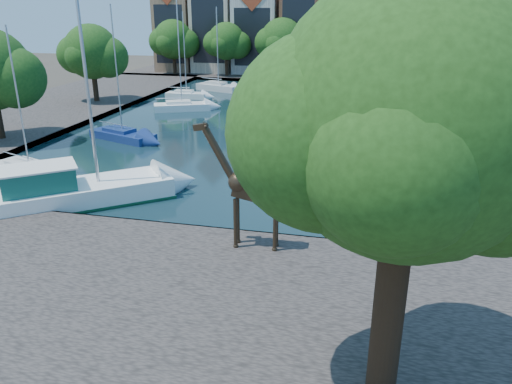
% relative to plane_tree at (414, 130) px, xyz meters
% --- Properties ---
extents(ground, '(160.00, 160.00, 0.00)m').
position_rel_plane_tree_xyz_m(ground, '(-7.62, 9.01, -7.67)').
color(ground, '#38332B').
rests_on(ground, ground).
extents(water_basin, '(38.00, 50.00, 0.08)m').
position_rel_plane_tree_xyz_m(water_basin, '(-7.62, 33.01, -7.63)').
color(water_basin, black).
rests_on(water_basin, ground).
extents(near_quay, '(50.00, 14.00, 0.50)m').
position_rel_plane_tree_xyz_m(near_quay, '(-7.62, 2.01, -7.42)').
color(near_quay, '#4B4441').
rests_on(near_quay, ground).
extents(far_quay, '(60.00, 16.00, 0.50)m').
position_rel_plane_tree_xyz_m(far_quay, '(-7.62, 65.01, -7.42)').
color(far_quay, '#4B4441').
rests_on(far_quay, ground).
extents(left_quay, '(14.00, 52.00, 0.50)m').
position_rel_plane_tree_xyz_m(left_quay, '(-32.62, 33.01, -7.42)').
color(left_quay, '#4B4441').
rests_on(left_quay, ground).
extents(plane_tree, '(8.32, 6.40, 10.62)m').
position_rel_plane_tree_xyz_m(plane_tree, '(0.00, 0.00, 0.00)').
color(plane_tree, '#332114').
rests_on(plane_tree, near_quay).
extents(townhouse_west_end, '(5.44, 9.18, 14.93)m').
position_rel_plane_tree_xyz_m(townhouse_west_end, '(-30.62, 64.99, -0.31)').
color(townhouse_west_end, '#8D6A4D').
rests_on(townhouse_west_end, far_quay).
extents(townhouse_west_mid, '(5.94, 9.18, 16.79)m').
position_rel_plane_tree_xyz_m(townhouse_west_mid, '(-24.62, 64.99, 0.56)').
color(townhouse_west_mid, beige).
rests_on(townhouse_west_mid, far_quay).
extents(townhouse_west_inner, '(6.43, 9.18, 15.15)m').
position_rel_plane_tree_xyz_m(townhouse_west_inner, '(-18.12, 64.99, -0.32)').
color(townhouse_west_inner, beige).
rests_on(townhouse_west_inner, far_quay).
extents(townhouse_center, '(5.44, 9.18, 16.93)m').
position_rel_plane_tree_xyz_m(townhouse_center, '(-11.62, 64.99, 0.69)').
color(townhouse_center, brown).
rests_on(townhouse_center, far_quay).
extents(townhouse_east_inner, '(5.94, 9.18, 15.79)m').
position_rel_plane_tree_xyz_m(townhouse_east_inner, '(-5.62, 64.99, 0.06)').
color(townhouse_east_inner, tan).
rests_on(townhouse_east_inner, far_quay).
extents(townhouse_east_mid, '(6.43, 9.18, 16.65)m').
position_rel_plane_tree_xyz_m(townhouse_east_mid, '(0.88, 64.99, 0.43)').
color(townhouse_east_mid, beige).
rests_on(townhouse_east_mid, far_quay).
extents(townhouse_east_end, '(5.44, 9.18, 14.43)m').
position_rel_plane_tree_xyz_m(townhouse_east_end, '(7.38, 64.99, -0.56)').
color(townhouse_east_end, brown).
rests_on(townhouse_east_end, far_quay).
extents(far_tree_far_west, '(7.28, 5.60, 7.68)m').
position_rel_plane_tree_xyz_m(far_tree_far_west, '(-29.51, 59.50, -2.49)').
color(far_tree_far_west, '#332114').
rests_on(far_tree_far_west, far_quay).
extents(far_tree_west, '(6.76, 5.20, 7.36)m').
position_rel_plane_tree_xyz_m(far_tree_west, '(-21.52, 59.50, -2.60)').
color(far_tree_west, '#332114').
rests_on(far_tree_west, far_quay).
extents(far_tree_mid_west, '(7.80, 6.00, 8.00)m').
position_rel_plane_tree_xyz_m(far_tree_mid_west, '(-13.51, 59.50, -2.38)').
color(far_tree_mid_west, '#332114').
rests_on(far_tree_mid_west, far_quay).
extents(far_tree_mid_east, '(7.02, 5.40, 7.52)m').
position_rel_plane_tree_xyz_m(far_tree_mid_east, '(-5.52, 59.50, -2.54)').
color(far_tree_mid_east, '#332114').
rests_on(far_tree_mid_east, far_quay).
extents(far_tree_east, '(7.54, 5.80, 7.84)m').
position_rel_plane_tree_xyz_m(far_tree_east, '(2.49, 59.50, -2.43)').
color(far_tree_east, '#332114').
rests_on(far_tree_east, far_quay).
extents(far_tree_far_east, '(6.76, 5.20, 7.36)m').
position_rel_plane_tree_xyz_m(far_tree_far_east, '(10.48, 59.50, -2.60)').
color(far_tree_far_east, '#332114').
rests_on(far_tree_far_east, far_quay).
extents(side_tree_left_far, '(7.28, 5.60, 7.88)m').
position_rel_plane_tree_xyz_m(side_tree_left_far, '(-29.51, 37.00, -2.29)').
color(side_tree_left_far, '#332114').
rests_on(side_tree_left_far, left_quay).
extents(giraffe_statue, '(3.71, 0.71, 5.30)m').
position_rel_plane_tree_xyz_m(giraffe_statue, '(-5.53, 7.49, -4.57)').
color(giraffe_statue, '#332619').
rests_on(giraffe_statue, near_quay).
extents(motorsailer, '(9.62, 8.57, 11.93)m').
position_rel_plane_tree_xyz_m(motorsailer, '(-16.24, 10.79, -6.67)').
color(motorsailer, white).
rests_on(motorsailer, water_basin).
extents(sailboat_left_a, '(6.04, 3.85, 9.05)m').
position_rel_plane_tree_xyz_m(sailboat_left_a, '(-21.52, 14.62, -7.11)').
color(sailboat_left_a, silver).
rests_on(sailboat_left_a, water_basin).
extents(sailboat_left_b, '(5.97, 3.80, 10.16)m').
position_rel_plane_tree_xyz_m(sailboat_left_b, '(-20.05, 24.18, -7.11)').
color(sailboat_left_b, navy).
rests_on(sailboat_left_b, water_basin).
extents(sailboat_left_c, '(5.89, 4.08, 10.86)m').
position_rel_plane_tree_xyz_m(sailboat_left_c, '(-19.62, 36.18, -7.04)').
color(sailboat_left_c, white).
rests_on(sailboat_left_c, water_basin).
extents(sailboat_left_d, '(4.69, 1.79, 9.40)m').
position_rel_plane_tree_xyz_m(sailboat_left_d, '(-21.61, 42.84, -7.07)').
color(sailboat_left_d, white).
rests_on(sailboat_left_d, water_basin).
extents(sailboat_left_e, '(5.96, 3.76, 9.82)m').
position_rel_plane_tree_xyz_m(sailboat_left_e, '(-19.62, 48.78, -7.00)').
color(sailboat_left_e, silver).
rests_on(sailboat_left_e, water_basin).
extents(sailboat_right_a, '(6.14, 3.21, 10.06)m').
position_rel_plane_tree_xyz_m(sailboat_right_a, '(4.47, 20.44, -6.98)').
color(sailboat_right_a, white).
rests_on(sailboat_right_a, water_basin).
extents(sailboat_right_b, '(8.36, 4.23, 14.60)m').
position_rel_plane_tree_xyz_m(sailboat_right_b, '(4.38, 28.59, -6.96)').
color(sailboat_right_b, navy).
rests_on(sailboat_right_b, water_basin).
extents(sailboat_right_c, '(6.47, 4.09, 9.72)m').
position_rel_plane_tree_xyz_m(sailboat_right_c, '(4.38, 32.73, -7.05)').
color(sailboat_right_c, beige).
rests_on(sailboat_right_c, water_basin).
extents(sailboat_right_d, '(4.24, 2.56, 7.92)m').
position_rel_plane_tree_xyz_m(sailboat_right_d, '(7.38, 43.10, -7.10)').
color(sailboat_right_d, silver).
rests_on(sailboat_right_d, water_basin).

